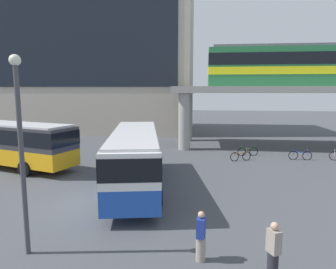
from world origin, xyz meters
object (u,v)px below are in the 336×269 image
object	(u,v)px
station_building	(93,50)
train	(322,65)
pedestrian_by_bike_rack	(273,253)
pedestrian_at_kerb	(201,238)
bicycle_blue	(300,155)
bus_secondary	(7,140)
bicycle_brown	(241,156)
bicycle_green	(248,151)
bus_main	(135,153)

from	to	relation	value
station_building	train	size ratio (longest dim) A/B	1.27
pedestrian_by_bike_rack	pedestrian_at_kerb	xyz separation A→B (m)	(-2.09, 0.85, -0.06)
pedestrian_by_bike_rack	bicycle_blue	bearing A→B (deg)	70.82
bicycle_blue	bus_secondary	bearing A→B (deg)	-167.67
train	bicycle_brown	xyz separation A→B (m)	(-8.07, -6.71, -7.45)
train	bus_secondary	size ratio (longest dim) A/B	1.88
bus_secondary	bicycle_green	size ratio (longest dim) A/B	6.40
station_building	pedestrian_at_kerb	size ratio (longest dim) A/B	16.01
bicycle_blue	pedestrian_by_bike_rack	xyz separation A→B (m)	(-5.70, -16.39, 0.49)
bicycle_green	pedestrian_by_bike_rack	size ratio (longest dim) A/B	0.98
bus_main	pedestrian_by_bike_rack	world-z (taller)	bus_main
bus_secondary	station_building	bearing A→B (deg)	93.04
bicycle_green	bicycle_brown	xyz separation A→B (m)	(-0.83, -1.98, 0.00)
pedestrian_at_kerb	bicycle_brown	bearing A→B (deg)	78.35
bus_main	pedestrian_by_bike_rack	xyz separation A→B (m)	(5.86, -8.16, -1.14)
bicycle_blue	bicycle_green	xyz separation A→B (m)	(-3.91, 1.17, 0.00)
bicycle_blue	bicycle_green	distance (m)	4.09
bicycle_blue	bicycle_brown	world-z (taller)	same
bus_main	pedestrian_by_bike_rack	size ratio (longest dim) A/B	6.28
bus_secondary	bicycle_brown	size ratio (longest dim) A/B	6.73
bus_secondary	bicycle_brown	xyz separation A→B (m)	(16.88, 3.92, -1.63)
bus_main	pedestrian_at_kerb	size ratio (longest dim) A/B	6.72
bus_secondary	pedestrian_at_kerb	bearing A→B (deg)	-37.99
bus_main	bicycle_green	xyz separation A→B (m)	(7.64, 9.40, -1.63)
bicycle_green	pedestrian_at_kerb	world-z (taller)	pedestrian_at_kerb
bus_secondary	pedestrian_at_kerb	world-z (taller)	bus_secondary
pedestrian_by_bike_rack	pedestrian_at_kerb	world-z (taller)	pedestrian_by_bike_rack
station_building	pedestrian_by_bike_rack	world-z (taller)	station_building
bus_main	bus_secondary	bearing A→B (deg)	160.84
bus_secondary	bicycle_green	world-z (taller)	bus_secondary
pedestrian_by_bike_rack	train	bearing A→B (deg)	67.96
bus_secondary	bicycle_brown	distance (m)	17.40
bus_secondary	bicycle_green	distance (m)	18.74
bus_main	bicycle_blue	xyz separation A→B (m)	(11.56, 8.23, -1.63)
bicycle_blue	pedestrian_at_kerb	xyz separation A→B (m)	(-7.79, -15.54, 0.43)
bicycle_brown	pedestrian_by_bike_rack	world-z (taller)	pedestrian_by_bike_rack
bus_main	bicycle_green	world-z (taller)	bus_main
bus_secondary	bicycle_green	xyz separation A→B (m)	(17.71, 5.90, -1.63)
pedestrian_by_bike_rack	bicycle_green	bearing A→B (deg)	84.19
station_building	pedestrian_at_kerb	world-z (taller)	station_building
train	bicycle_brown	world-z (taller)	train
pedestrian_by_bike_rack	pedestrian_at_kerb	distance (m)	2.25
train	bicycle_green	bearing A→B (deg)	-146.83
station_building	bicycle_green	bearing A→B (deg)	-39.48
bus_secondary	bicycle_blue	xyz separation A→B (m)	(21.63, 4.73, -1.63)
bus_main	bus_secondary	xyz separation A→B (m)	(-10.07, 3.50, 0.00)
bus_main	bicycle_green	distance (m)	12.22
bus_main	bicycle_blue	bearing A→B (deg)	35.44
train	bicycle_green	xyz separation A→B (m)	(-7.24, -4.73, -7.45)
bus_secondary	bicycle_blue	world-z (taller)	bus_secondary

